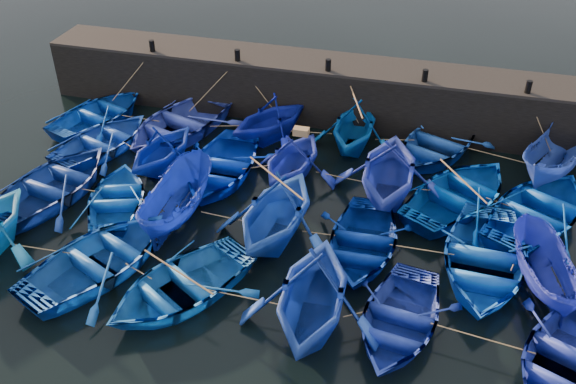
% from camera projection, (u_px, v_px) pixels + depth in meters
% --- Properties ---
extents(ground, '(120.00, 120.00, 0.00)m').
position_uv_depth(ground, '(262.00, 264.00, 20.74)').
color(ground, black).
rests_on(ground, ground).
extents(quay_wall, '(26.00, 2.50, 2.50)m').
position_uv_depth(quay_wall, '(331.00, 91.00, 28.36)').
color(quay_wall, black).
rests_on(quay_wall, ground).
extents(quay_top, '(26.00, 2.50, 0.12)m').
position_uv_depth(quay_top, '(332.00, 64.00, 27.61)').
color(quay_top, black).
rests_on(quay_top, quay_wall).
extents(bollard_0, '(0.24, 0.24, 0.50)m').
position_uv_depth(bollard_0, '(152.00, 46.00, 28.44)').
color(bollard_0, black).
rests_on(bollard_0, quay_top).
extents(bollard_1, '(0.24, 0.24, 0.50)m').
position_uv_depth(bollard_1, '(237.00, 55.00, 27.58)').
color(bollard_1, black).
rests_on(bollard_1, quay_top).
extents(bollard_2, '(0.24, 0.24, 0.50)m').
position_uv_depth(bollard_2, '(328.00, 65.00, 26.72)').
color(bollard_2, black).
rests_on(bollard_2, quay_top).
extents(bollard_3, '(0.24, 0.24, 0.50)m').
position_uv_depth(bollard_3, '(425.00, 76.00, 25.86)').
color(bollard_3, black).
rests_on(bollard_3, quay_top).
extents(bollard_4, '(0.24, 0.24, 0.50)m').
position_uv_depth(bollard_4, '(529.00, 87.00, 25.00)').
color(bollard_4, black).
rests_on(bollard_4, quay_top).
extents(boat_0, '(4.96, 5.78, 1.01)m').
position_uv_depth(boat_0, '(100.00, 113.00, 28.24)').
color(boat_0, '#063896').
rests_on(boat_0, ground).
extents(boat_1, '(5.71, 6.74, 1.19)m').
position_uv_depth(boat_1, '(178.00, 123.00, 27.32)').
color(boat_1, '#3040B2').
rests_on(boat_1, ground).
extents(boat_2, '(4.97, 5.11, 2.05)m').
position_uv_depth(boat_2, '(270.00, 118.00, 26.76)').
color(boat_2, '#0B1792').
rests_on(boat_2, ground).
extents(boat_3, '(3.57, 4.13, 2.16)m').
position_uv_depth(boat_3, '(354.00, 125.00, 26.15)').
color(boat_3, '#044D9D').
rests_on(boat_3, ground).
extents(boat_4, '(5.43, 6.22, 1.08)m').
position_uv_depth(boat_4, '(437.00, 143.00, 26.03)').
color(boat_4, '#164396').
rests_on(boat_4, ground).
extents(boat_5, '(3.48, 4.96, 1.80)m').
position_uv_depth(boat_5, '(555.00, 159.00, 24.34)').
color(boat_5, '#2D4AAD').
rests_on(boat_5, ground).
extents(boat_6, '(4.74, 5.56, 0.98)m').
position_uv_depth(boat_6, '(104.00, 140.00, 26.33)').
color(boat_6, '#1844B9').
rests_on(boat_6, ground).
extents(boat_7, '(3.91, 4.31, 1.97)m').
position_uv_depth(boat_7, '(162.00, 148.00, 24.84)').
color(boat_7, '#082293').
rests_on(boat_7, ground).
extents(boat_8, '(3.76, 5.23, 1.08)m').
position_uv_depth(boat_8, '(220.00, 166.00, 24.61)').
color(boat_8, '#032DD6').
rests_on(boat_8, ground).
extents(boat_9, '(4.05, 4.49, 2.07)m').
position_uv_depth(boat_9, '(293.00, 158.00, 24.16)').
color(boat_9, '#1D2EA7').
rests_on(boat_9, ground).
extents(boat_10, '(4.36, 5.01, 2.56)m').
position_uv_depth(boat_10, '(390.00, 169.00, 23.07)').
color(boat_10, '#2235A6').
rests_on(boat_10, ground).
extents(boat_11, '(6.01, 6.55, 1.11)m').
position_uv_depth(boat_11, '(460.00, 194.00, 23.04)').
color(boat_11, '#003E9D').
rests_on(boat_11, ground).
extents(boat_12, '(6.11, 6.76, 1.15)m').
position_uv_depth(boat_12, '(540.00, 211.00, 22.17)').
color(boat_12, '#033B9E').
rests_on(boat_12, ground).
extents(boat_13, '(4.92, 6.10, 1.12)m').
position_uv_depth(boat_13, '(54.00, 184.00, 23.56)').
color(boat_13, navy).
rests_on(boat_13, ground).
extents(boat_14, '(4.21, 4.96, 0.88)m').
position_uv_depth(boat_14, '(118.00, 198.00, 23.05)').
color(boat_14, blue).
rests_on(boat_14, ground).
extents(boat_15, '(1.83, 4.50, 1.72)m').
position_uv_depth(boat_15, '(176.00, 201.00, 22.17)').
color(boat_15, navy).
rests_on(boat_15, ground).
extents(boat_16, '(4.63, 5.20, 2.50)m').
position_uv_depth(boat_16, '(276.00, 210.00, 21.06)').
color(boat_16, '#1945B0').
rests_on(boat_16, ground).
extents(boat_17, '(3.48, 4.77, 0.97)m').
position_uv_depth(boat_17, '(362.00, 242.00, 20.92)').
color(boat_17, navy).
rests_on(boat_17, ground).
extents(boat_18, '(4.17, 5.70, 1.15)m').
position_uv_depth(boat_18, '(484.00, 259.00, 20.07)').
color(boat_18, blue).
rests_on(boat_18, ground).
extents(boat_19, '(2.61, 4.22, 1.53)m').
position_uv_depth(boat_19, '(543.00, 271.00, 19.34)').
color(boat_19, '#1D28A1').
rests_on(boat_19, ground).
extents(boat_21, '(5.66, 6.43, 1.11)m').
position_uv_depth(boat_21, '(100.00, 259.00, 20.12)').
color(boat_21, '#124CA2').
rests_on(boat_21, ground).
extents(boat_22, '(5.62, 6.09, 1.03)m').
position_uv_depth(boat_22, '(180.00, 285.00, 19.18)').
color(boat_22, blue).
rests_on(boat_22, ground).
extents(boat_23, '(4.35, 4.97, 2.51)m').
position_uv_depth(boat_23, '(312.00, 293.00, 17.85)').
color(boat_23, '#173A9E').
rests_on(boat_23, ground).
extents(boat_24, '(3.78, 4.88, 0.93)m').
position_uv_depth(boat_24, '(398.00, 319.00, 18.10)').
color(boat_24, navy).
rests_on(boat_24, ground).
extents(boat_25, '(5.57, 6.40, 1.11)m').
position_uv_depth(boat_25, '(572.00, 360.00, 16.77)').
color(boat_25, navy).
rests_on(boat_25, ground).
extents(wooden_crate, '(0.57, 0.34, 0.27)m').
position_uv_depth(wooden_crate, '(301.00, 132.00, 23.43)').
color(wooden_crate, '#9B7243').
rests_on(wooden_crate, boat_9).
extents(mooring_ropes, '(19.02, 11.76, 2.10)m').
position_uv_depth(mooring_ropes, '(295.00, 159.00, 24.35)').
color(mooring_ropes, tan).
rests_on(mooring_ropes, ground).
extents(loose_oars, '(10.14, 12.21, 1.53)m').
position_uv_depth(loose_oars, '(327.00, 176.00, 21.86)').
color(loose_oars, '#99724C').
rests_on(loose_oars, ground).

